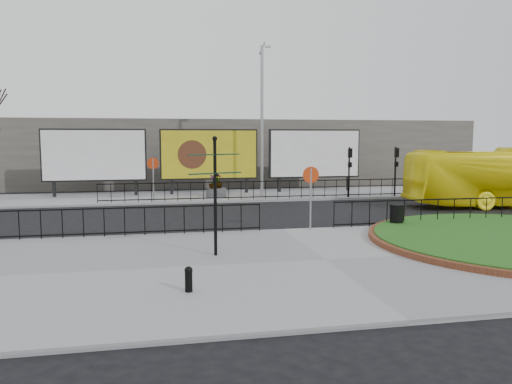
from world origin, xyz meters
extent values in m
plane|color=black|center=(0.00, 0.00, 0.00)|extent=(90.00, 90.00, 0.00)
cube|color=gray|center=(0.00, -5.00, 0.06)|extent=(30.00, 10.00, 0.12)
cube|color=gray|center=(0.00, 12.00, 0.06)|extent=(44.00, 6.00, 0.12)
cylinder|color=gray|center=(-5.00, 9.40, 1.32)|extent=(0.07, 0.07, 2.40)
cylinder|color=#AC2F0B|center=(-5.00, 9.40, 2.27)|extent=(0.64, 0.03, 0.64)
cylinder|color=white|center=(-5.00, 9.42, 2.27)|extent=(0.50, 0.03, 0.50)
cylinder|color=gray|center=(1.00, -0.40, 1.32)|extent=(0.07, 0.07, 2.40)
cylinder|color=#AC2F0B|center=(1.00, -0.40, 2.27)|extent=(0.64, 0.03, 0.64)
cylinder|color=white|center=(1.00, -0.38, 2.27)|extent=(0.50, 0.03, 0.50)
cube|color=black|center=(-10.90, 13.00, 0.62)|extent=(0.18, 0.18, 1.00)
cube|color=black|center=(-6.10, 13.00, 0.62)|extent=(0.18, 0.18, 1.00)
cube|color=black|center=(-8.50, 13.00, 2.62)|extent=(6.20, 0.25, 3.20)
cube|color=white|center=(-8.50, 12.84, 2.62)|extent=(6.00, 0.06, 3.00)
cube|color=black|center=(-3.90, 13.00, 0.62)|extent=(0.18, 0.18, 1.00)
cube|color=black|center=(0.90, 13.00, 0.62)|extent=(0.18, 0.18, 1.00)
cube|color=black|center=(-1.50, 13.00, 2.62)|extent=(6.20, 0.25, 3.20)
cube|color=gold|center=(-1.50, 12.84, 2.62)|extent=(6.00, 0.06, 3.00)
cube|color=black|center=(3.10, 13.00, 0.62)|extent=(0.18, 0.18, 1.00)
cube|color=black|center=(7.90, 13.00, 0.62)|extent=(0.18, 0.18, 1.00)
cube|color=black|center=(5.50, 13.00, 2.62)|extent=(6.20, 0.25, 3.20)
cube|color=white|center=(5.50, 12.84, 2.62)|extent=(6.00, 0.06, 3.00)
cylinder|color=gray|center=(1.50, 11.00, 4.62)|extent=(0.18, 0.18, 9.00)
cylinder|color=gray|center=(1.50, 11.00, 8.97)|extent=(0.43, 0.10, 0.77)
cube|color=gray|center=(1.85, 11.00, 9.07)|extent=(0.35, 0.15, 0.12)
cylinder|color=black|center=(6.50, 9.40, 1.62)|extent=(0.10, 0.10, 3.00)
cube|color=black|center=(6.50, 9.28, 2.77)|extent=(0.22, 0.18, 0.55)
cube|color=black|center=(6.50, 9.28, 2.07)|extent=(0.20, 0.16, 0.30)
cylinder|color=black|center=(9.50, 9.40, 1.62)|extent=(0.10, 0.10, 3.00)
cube|color=black|center=(9.50, 9.28, 2.77)|extent=(0.22, 0.18, 0.55)
cube|color=black|center=(9.50, 9.28, 2.07)|extent=(0.20, 0.16, 0.30)
cube|color=#655F58|center=(0.00, 22.00, 2.50)|extent=(40.00, 10.00, 5.00)
cylinder|color=black|center=(-3.10, -3.83, 1.87)|extent=(0.10, 0.10, 3.50)
sphere|color=black|center=(-3.10, -3.83, 3.67)|extent=(0.15, 0.15, 0.15)
cube|color=black|center=(-3.52, -3.95, 3.20)|extent=(0.83, 0.38, 0.03)
cube|color=black|center=(-2.71, -3.64, 3.20)|extent=(0.81, 0.49, 0.03)
cube|color=black|center=(-3.51, -3.99, 2.64)|extent=(0.82, 0.45, 0.03)
cube|color=black|center=(-2.69, -3.70, 2.64)|extent=(0.83, 0.38, 0.03)
cylinder|color=black|center=(-4.15, -7.30, 0.36)|extent=(0.18, 0.18, 0.49)
sphere|color=black|center=(-4.15, -7.30, 0.63)|extent=(0.20, 0.20, 0.20)
cylinder|color=black|center=(4.50, -0.64, 0.56)|extent=(0.53, 0.53, 0.88)
cylinder|color=black|center=(4.50, -0.64, 1.03)|extent=(0.57, 0.57, 0.06)
cylinder|color=#4C4C4F|center=(-1.50, 11.00, 0.34)|extent=(0.85, 0.85, 0.44)
imported|color=#264913|center=(-1.50, 11.00, 1.01)|extent=(0.70, 0.70, 0.89)
cylinder|color=#4C4C4F|center=(-1.20, 11.00, 0.38)|extent=(1.02, 1.02, 0.53)
imported|color=#264913|center=(-1.20, 11.00, 1.11)|extent=(0.72, 0.72, 0.92)
camera|label=1|loc=(-4.84, -18.73, 3.73)|focal=35.00mm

